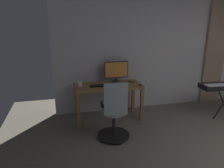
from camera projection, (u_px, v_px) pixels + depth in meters
The scene contains 9 objects.
back_room_partition at pixel (189, 48), 4.87m from camera, with size 6.23×0.10×2.71m, color silver.
curtain_right_panel at pixel (215, 54), 4.96m from camera, with size 0.52×0.06×2.40m, color gray.
desk at pixel (108, 90), 4.20m from camera, with size 1.34×0.60×0.73m.
office_chair at pixel (114, 114), 3.47m from camera, with size 0.56×0.56×1.05m.
computer_monitor at pixel (116, 70), 4.32m from camera, with size 0.51×0.18×0.44m.
computer_keyboard at pixel (100, 85), 4.09m from camera, with size 0.40×0.13×0.02m, color black.
computer_mouse at pixel (140, 85), 4.10m from camera, with size 0.06×0.10×0.04m, color #232328.
cell_phone_face_up at pixel (131, 82), 4.37m from camera, with size 0.07×0.14×0.01m, color #232328.
mug_tea at pixel (80, 84), 4.05m from camera, with size 0.13×0.09×0.10m.
Camera 1 is at (2.91, 1.15, 1.97)m, focal length 33.40 mm.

